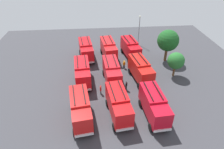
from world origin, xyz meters
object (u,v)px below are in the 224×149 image
fire_truck_0 (86,50)px  tree_0 (168,41)px  fire_truck_8 (154,104)px  tree_1 (176,61)px  fire_truck_6 (130,48)px  lamppost (139,28)px  fire_truck_2 (81,108)px  firefighter_3 (101,90)px  fire_truck_4 (112,71)px  traffic_cone_0 (143,60)px  fire_truck_1 (82,72)px  firefighter_0 (124,64)px  fire_truck_5 (118,104)px  firefighter_2 (126,85)px  firefighter_1 (76,60)px  fire_truck_3 (108,49)px  fire_truck_7 (141,69)px

fire_truck_0 → tree_0: 17.12m
fire_truck_8 → tree_1: (-9.95, 6.63, 1.06)m
fire_truck_6 → lamppost: size_ratio=1.04×
tree_1 → fire_truck_2: bearing=-59.7°
firefighter_3 → tree_1: tree_1 is taller
fire_truck_4 → traffic_cone_0: 10.07m
fire_truck_1 → tree_1: bearing=86.9°
firefighter_0 → tree_0: (-2.46, 9.22, 3.64)m
firefighter_3 → tree_1: 14.75m
firefighter_0 → firefighter_3: bearing=-36.4°
fire_truck_5 → firefighter_2: (-5.80, 2.04, -1.21)m
tree_1 → tree_0: bearing=177.2°
fire_truck_5 → firefighter_2: fire_truck_5 is taller
fire_truck_1 → fire_truck_8: bearing=42.7°
firefighter_2 → lamppost: size_ratio=0.23×
fire_truck_0 → tree_1: bearing=55.6°
fire_truck_5 → traffic_cone_0: bearing=148.4°
fire_truck_6 → lamppost: bearing=144.5°
firefighter_1 → firefighter_2: 12.96m
fire_truck_1 → fire_truck_3: 10.42m
fire_truck_0 → fire_truck_1: same height
firefighter_0 → firefighter_2: 7.11m
fire_truck_4 → fire_truck_5: bearing=-2.6°
traffic_cone_0 → fire_truck_7: bearing=-17.0°
firefighter_3 → fire_truck_0: bearing=101.7°
firefighter_3 → traffic_cone_0: size_ratio=2.81×
fire_truck_1 → fire_truck_2: same height
fire_truck_2 → firefighter_1: fire_truck_2 is taller
tree_1 → traffic_cone_0: 8.03m
fire_truck_5 → firefighter_3: size_ratio=4.63×
lamppost → fire_truck_6: bearing=-26.2°
fire_truck_1 → fire_truck_4: size_ratio=1.01×
fire_truck_7 → firefighter_0: bearing=-159.8°
fire_truck_4 → firefighter_2: 3.74m
firefighter_3 → fire_truck_3: bearing=80.1°
fire_truck_8 → firefighter_1: 19.74m
fire_truck_3 → traffic_cone_0: bearing=63.9°
fire_truck_1 → fire_truck_5: same height
fire_truck_3 → fire_truck_7: same height
lamppost → firefighter_3: bearing=-28.2°
tree_0 → fire_truck_6: bearing=-107.9°
firefighter_3 → traffic_cone_0: firefighter_3 is taller
firefighter_0 → tree_1: (3.49, 8.94, 2.29)m
tree_1 → traffic_cone_0: size_ratio=8.36×
fire_truck_8 → fire_truck_0: bearing=-155.7°
fire_truck_2 → fire_truck_8: size_ratio=1.02×
fire_truck_5 → tree_0: 19.55m
firefighter_3 → lamppost: 21.44m
fire_truck_4 → traffic_cone_0: (-6.76, 7.22, -1.87)m
fire_truck_4 → lamppost: size_ratio=1.02×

